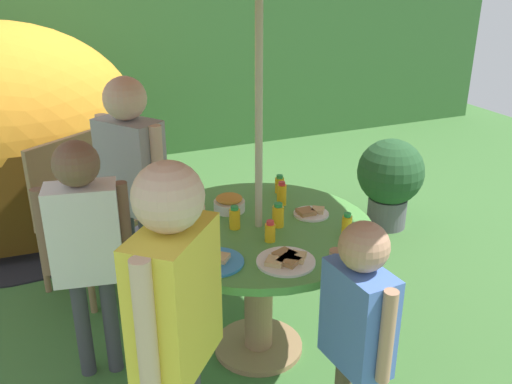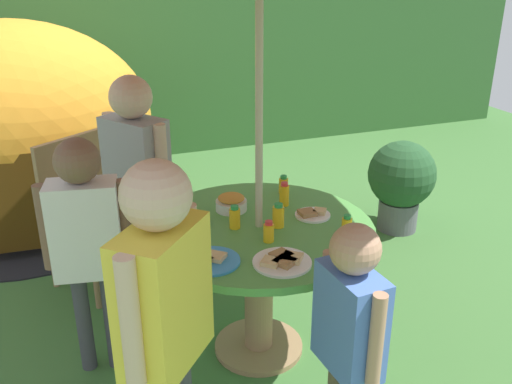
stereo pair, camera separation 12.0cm
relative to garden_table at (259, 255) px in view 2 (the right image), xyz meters
The scene contains 23 objects.
ground_plane 0.59m from the garden_table, ahead, with size 10.00×10.00×0.02m, color #3D6B33.
hedge_backdrop 3.75m from the garden_table, 90.00° to the left, with size 9.00×0.70×2.15m, color #33602D.
garden_table is the anchor object (origin of this frame).
wooden_chair 1.32m from the garden_table, 124.21° to the left, with size 0.70×0.68×0.95m.
dome_tent 2.53m from the garden_table, 117.32° to the left, with size 2.24×2.24×1.57m.
potted_plant 1.84m from the garden_table, 32.98° to the left, with size 0.51×0.51×0.71m.
child_in_grey_shirt 0.90m from the garden_table, 124.29° to the left, with size 0.37×0.41×1.40m.
child_in_white_shirt 0.85m from the garden_table, 169.29° to the left, with size 0.42×0.23×1.24m.
child_in_yellow_shirt 0.97m from the garden_table, 131.67° to the right, with size 0.39×0.40×1.39m.
child_in_blue_shirt 0.83m from the garden_table, 85.80° to the right, with size 0.19×0.38×1.11m.
snack_bowl 0.32m from the garden_table, 106.89° to the left, with size 0.16×0.16×0.09m.
plate_back_edge 0.39m from the garden_table, 157.71° to the left, with size 0.22×0.22×0.03m.
plate_front_edge 0.35m from the garden_table, ahead, with size 0.18×0.18×0.03m.
plate_center_front 0.45m from the garden_table, 141.06° to the right, with size 0.26×0.26×0.03m.
plate_mid_left 0.42m from the garden_table, 95.17° to the right, with size 0.26×0.26×0.03m.
juice_bottle_near_left 0.54m from the garden_table, 138.05° to the left, with size 0.05×0.05×0.12m.
juice_bottle_near_right 0.24m from the garden_table, 24.78° to the right, with size 0.06×0.06×0.12m.
juice_bottle_far_left 0.49m from the garden_table, 51.16° to the left, with size 0.05×0.05×0.10m.
juice_bottle_far_right 0.48m from the garden_table, 35.78° to the right, with size 0.05×0.05×0.11m.
juice_bottle_center_back 0.27m from the garden_table, 95.00° to the right, with size 0.05×0.05×0.10m.
juice_bottle_mid_right 0.25m from the garden_table, 169.32° to the left, with size 0.05×0.05×0.12m.
juice_bottle_spot_a 0.37m from the garden_table, 41.28° to the left, with size 0.05×0.05×0.13m.
cup_near 0.52m from the garden_table, behind, with size 0.07×0.07×0.06m, color #E04C47.
Camera 2 is at (-0.89, -2.34, 1.98)m, focal length 39.47 mm.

